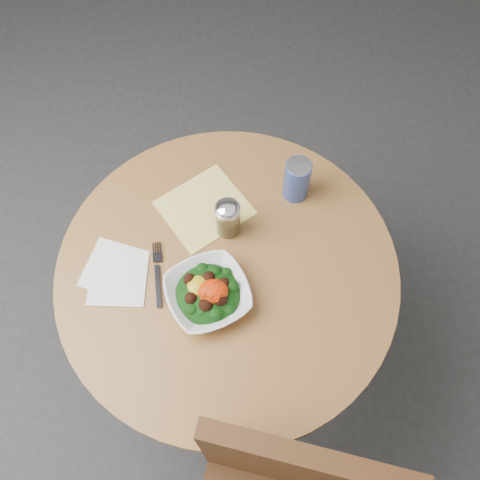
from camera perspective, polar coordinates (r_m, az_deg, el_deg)
The scene contains 8 objects.
ground at distance 2.10m, azimuth -0.93°, elevation -11.38°, with size 6.00×6.00×0.00m, color #2D2D30.
table at distance 1.58m, azimuth -1.23°, elevation -5.98°, with size 0.90×0.90×0.75m.
cloth_napkin at distance 1.48m, azimuth -3.80°, elevation 3.46°, with size 0.22×0.20×0.00m, color yellow.
paper_napkins at distance 1.43m, azimuth -13.09°, elevation -3.55°, with size 0.19×0.21×0.00m.
salad_bowl at distance 1.34m, azimuth -3.45°, elevation -5.71°, with size 0.26×0.26×0.08m.
fork at distance 1.40m, azimuth -8.78°, elevation -3.33°, with size 0.03×0.19×0.00m.
spice_shaker at distance 1.40m, azimuth -1.31°, elevation 2.35°, with size 0.07×0.07×0.12m.
beverage_can at distance 1.46m, azimuth 6.08°, elevation 6.44°, with size 0.07×0.07×0.14m.
Camera 1 is at (0.00, -0.57, 2.03)m, focal length 40.00 mm.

